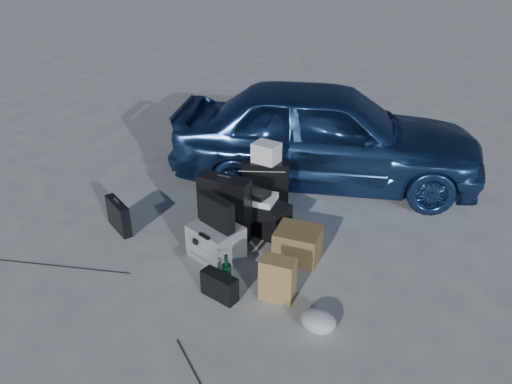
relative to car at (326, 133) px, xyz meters
The scene contains 16 objects.
ground 2.61m from the car, 95.97° to the right, with size 60.00×60.00×0.00m, color beige.
car is the anchor object (origin of this frame).
pelican_case 2.20m from the car, 99.13° to the right, with size 0.48×0.39×0.35m, color #A9ACAE.
laptop_bag 2.14m from the car, 98.89° to the right, with size 0.42×0.10×0.31m, color black.
briefcase 2.71m from the car, 125.38° to the right, with size 0.44×0.10×0.35m, color black.
suitcase_left 1.85m from the car, 103.87° to the right, with size 0.54×0.20×0.71m, color black.
suitcase_right 1.17m from the car, 106.25° to the right, with size 0.52×0.19×0.62m, color black.
white_carton 1.11m from the car, 106.51° to the right, with size 0.28×0.22×0.22m, color white.
duffel_bag 1.55m from the car, 98.21° to the right, with size 0.70×0.30×0.35m, color black.
flat_box_white 1.51m from the car, 98.27° to the right, with size 0.39×0.29×0.07m, color white.
flat_box_black 1.52m from the car, 98.47° to the right, with size 0.28×0.20×0.06m, color black.
kraft_bag 2.50m from the car, 78.96° to the right, with size 0.30×0.18×0.40m, color #A67A48.
cardboard_box 1.87m from the car, 77.57° to the right, with size 0.43×0.37×0.32m, color olive.
plastic_bag 2.84m from the car, 70.30° to the right, with size 0.30×0.26×0.17m, color #B9BAC0.
messenger_bag 2.70m from the car, 89.71° to the right, with size 0.35×0.13×0.24m, color black.
green_bottle 2.55m from the car, 89.90° to the right, with size 0.09×0.09×0.34m, color black.
Camera 1 is at (2.18, -3.10, 2.92)m, focal length 35.00 mm.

